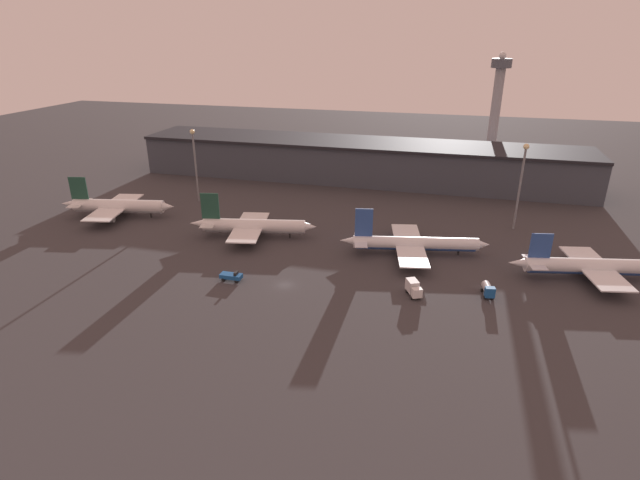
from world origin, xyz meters
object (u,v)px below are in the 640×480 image
at_px(service_vehicle_0, 231,276).
at_px(airplane_0, 117,206).
at_px(airplane_1, 253,226).
at_px(airplane_2, 413,244).
at_px(service_vehicle_2, 413,288).
at_px(airplane_3, 601,267).
at_px(control_tower, 496,102).
at_px(service_vehicle_1, 488,289).

bearing_deg(service_vehicle_0, airplane_0, 149.06).
bearing_deg(airplane_0, airplane_1, -17.10).
xyz_separation_m(airplane_0, airplane_2, (102.11, -5.78, -0.55)).
bearing_deg(service_vehicle_2, airplane_3, 88.02).
bearing_deg(airplane_3, control_tower, 89.32).
height_order(airplane_3, service_vehicle_2, airplane_3).
relative_size(airplane_2, airplane_3, 0.90).
distance_m(airplane_1, airplane_2, 49.81).
xyz_separation_m(service_vehicle_0, service_vehicle_1, (63.95, 8.41, 0.51)).
height_order(service_vehicle_0, service_vehicle_1, service_vehicle_1).
height_order(airplane_3, service_vehicle_0, airplane_3).
xyz_separation_m(airplane_3, service_vehicle_0, (-92.59, -25.29, -2.27)).
bearing_deg(airplane_3, service_vehicle_1, -160.71).
xyz_separation_m(service_vehicle_0, service_vehicle_2, (46.31, 4.05, 0.80)).
height_order(airplane_1, service_vehicle_1, airplane_1).
bearing_deg(airplane_0, airplane_3, -14.78).
bearing_deg(control_tower, airplane_1, -123.26).
bearing_deg(airplane_3, airplane_1, 166.46).
height_order(airplane_2, service_vehicle_0, airplane_2).
bearing_deg(service_vehicle_1, airplane_3, 110.46).
relative_size(airplane_2, service_vehicle_2, 7.13).
bearing_deg(service_vehicle_2, control_tower, 143.73).
distance_m(airplane_0, control_tower, 171.32).
bearing_deg(service_vehicle_0, service_vehicle_1, 7.42).
bearing_deg(service_vehicle_1, airplane_1, -116.71).
relative_size(airplane_3, service_vehicle_2, 7.90).
bearing_deg(control_tower, service_vehicle_1, -92.66).
distance_m(airplane_1, control_tower, 141.05).
bearing_deg(airplane_1, service_vehicle_0, -90.09).
xyz_separation_m(service_vehicle_0, control_tower, (70.29, 145.24, 28.23)).
bearing_deg(service_vehicle_1, control_tower, 167.31).
bearing_deg(airplane_0, service_vehicle_0, -42.07).
distance_m(airplane_0, airplane_3, 150.94).
bearing_deg(airplane_1, control_tower, 45.53).
height_order(airplane_0, airplane_3, airplane_0).
height_order(airplane_1, control_tower, control_tower).
height_order(airplane_0, airplane_1, airplane_1).
relative_size(service_vehicle_0, service_vehicle_1, 0.99).
bearing_deg(service_vehicle_1, service_vehicle_2, -86.13).
xyz_separation_m(airplane_1, service_vehicle_0, (5.76, -29.30, -2.40)).
relative_size(airplane_3, service_vehicle_1, 8.29).
distance_m(airplane_2, service_vehicle_2, 24.99).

